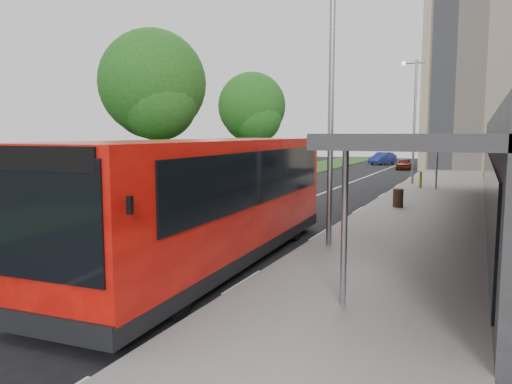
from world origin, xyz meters
TOP-DOWN VIEW (x-y plane):
  - ground at (0.00, 0.00)m, footprint 120.00×120.00m
  - pavement at (6.00, 20.00)m, footprint 5.00×80.00m
  - grass_verge at (-7.00, 20.00)m, footprint 5.00×80.00m
  - lane_centre_line at (0.00, 15.00)m, footprint 0.12×70.00m
  - kerb_dashes at (3.30, 19.00)m, footprint 0.12×56.00m
  - tree_mid at (-7.01, 9.05)m, footprint 5.37×5.37m
  - tree_far at (-7.01, 21.05)m, footprint 4.87×4.87m
  - lamp_post_near at (4.12, 2.00)m, footprint 1.44×0.28m
  - lamp_post_far at (4.12, 22.00)m, footprint 1.44×0.28m
  - bus_main at (1.82, -0.96)m, footprint 3.44×11.66m
  - bus_second at (-1.32, 4.74)m, footprint 3.40×11.14m
  - litter_bin at (4.94, 10.62)m, footprint 0.60×0.60m
  - bollard at (5.01, 19.24)m, footprint 0.18×0.18m
  - car_near at (1.62, 37.22)m, footprint 1.42×3.28m
  - car_far at (-1.69, 44.57)m, footprint 2.59×4.36m

SIDE VIEW (x-z plane):
  - ground at x=0.00m, z-range 0.00..0.00m
  - kerb_dashes at x=3.30m, z-range 0.00..0.01m
  - lane_centre_line at x=0.00m, z-range 0.00..0.01m
  - grass_verge at x=-7.00m, z-range 0.00..0.10m
  - pavement at x=6.00m, z-range 0.00..0.15m
  - car_near at x=1.62m, z-range 0.00..1.10m
  - litter_bin at x=4.94m, z-range 0.15..0.98m
  - bollard at x=5.01m, z-range 0.15..1.14m
  - car_far at x=-1.69m, z-range 0.00..1.36m
  - bus_second at x=-1.32m, z-range 0.04..3.16m
  - bus_main at x=1.82m, z-range 0.04..3.31m
  - lamp_post_near at x=4.12m, z-range 0.72..8.72m
  - lamp_post_far at x=4.12m, z-range 0.72..8.72m
  - tree_far at x=-7.01m, z-range 1.14..8.97m
  - tree_mid at x=-7.01m, z-range 1.26..9.89m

